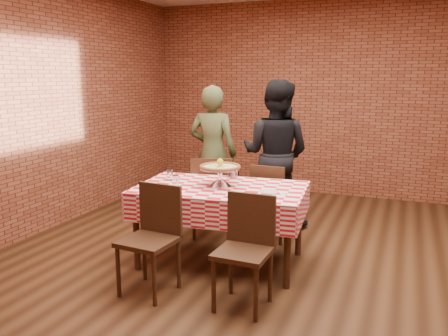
{
  "coord_description": "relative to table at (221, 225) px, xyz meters",
  "views": [
    {
      "loc": [
        1.14,
        -4.0,
        1.8
      ],
      "look_at": [
        -0.49,
        0.06,
        0.91
      ],
      "focal_mm": 36.95,
      "sensor_mm": 36.0,
      "label": 1
    }
  ],
  "objects": [
    {
      "name": "diner_olive",
      "position": [
        -0.64,
        1.29,
        0.47
      ],
      "size": [
        0.63,
        0.44,
        1.68
      ],
      "primitive_type": "imported",
      "rotation": [
        0.0,
        0.0,
        3.2
      ],
      "color": "#464C2B",
      "rests_on": "ground"
    },
    {
      "name": "chair_near_right",
      "position": [
        0.5,
        -0.77,
        0.07
      ],
      "size": [
        0.41,
        0.41,
        0.88
      ],
      "primitive_type": null,
      "rotation": [
        0.0,
        0.0,
        -0.03
      ],
      "color": "#432613",
      "rests_on": "ground"
    },
    {
      "name": "diner_black",
      "position": [
        0.16,
        1.32,
        0.5
      ],
      "size": [
        0.9,
        0.73,
        1.75
      ],
      "primitive_type": "imported",
      "rotation": [
        0.0,
        0.0,
        3.06
      ],
      "color": "black",
      "rests_on": "ground"
    },
    {
      "name": "ground",
      "position": [
        0.48,
        0.07,
        -0.38
      ],
      "size": [
        6.0,
        6.0,
        0.0
      ],
      "primitive_type": "plane",
      "color": "black",
      "rests_on": "ground"
    },
    {
      "name": "sweetener_packet_a",
      "position": [
        0.64,
        -0.11,
        0.39
      ],
      "size": [
        0.06,
        0.06,
        0.0
      ],
      "primitive_type": "cube",
      "rotation": [
        0.0,
        0.0,
        0.71
      ],
      "color": "white",
      "rests_on": "tablecloth"
    },
    {
      "name": "tablecloth",
      "position": [
        -0.0,
        -0.0,
        0.25
      ],
      "size": [
        1.69,
        1.13,
        0.27
      ],
      "primitive_type": null,
      "rotation": [
        0.0,
        0.0,
        0.1
      ],
      "color": "red",
      "rests_on": "table"
    },
    {
      "name": "chair_near_left",
      "position": [
        -0.31,
        -0.82,
        0.07
      ],
      "size": [
        0.45,
        0.45,
        0.9
      ],
      "primitive_type": null,
      "rotation": [
        0.0,
        0.0,
        -0.09
      ],
      "color": "#432613",
      "rests_on": "ground"
    },
    {
      "name": "back_wall",
      "position": [
        0.48,
        3.07,
        1.08
      ],
      "size": [
        5.5,
        0.0,
        5.5
      ],
      "primitive_type": "plane",
      "rotation": [
        1.57,
        0.0,
        0.0
      ],
      "color": "brown",
      "rests_on": "ground"
    },
    {
      "name": "chair_far_left",
      "position": [
        -0.41,
        0.7,
        0.08
      ],
      "size": [
        0.58,
        0.58,
        0.92
      ],
      "primitive_type": null,
      "rotation": [
        0.0,
        0.0,
        3.59
      ],
      "color": "#432613",
      "rests_on": "ground"
    },
    {
      "name": "side_plate",
      "position": [
        0.49,
        -0.04,
        0.39
      ],
      "size": [
        0.18,
        0.18,
        0.01
      ],
      "primitive_type": "cylinder",
      "rotation": [
        0.0,
        0.0,
        0.1
      ],
      "color": "white",
      "rests_on": "tablecloth"
    },
    {
      "name": "condiment_caddy",
      "position": [
        0.0,
        0.33,
        0.46
      ],
      "size": [
        0.12,
        0.1,
        0.15
      ],
      "primitive_type": "cube",
      "rotation": [
        0.0,
        0.0,
        0.2
      ],
      "color": "silver",
      "rests_on": "tablecloth"
    },
    {
      "name": "water_glass_left",
      "position": [
        -0.41,
        -0.14,
        0.44
      ],
      "size": [
        0.07,
        0.07,
        0.11
      ],
      "primitive_type": "cylinder",
      "rotation": [
        0.0,
        0.0,
        0.1
      ],
      "color": "white",
      "rests_on": "tablecloth"
    },
    {
      "name": "water_glass_right",
      "position": [
        -0.59,
        0.08,
        0.44
      ],
      "size": [
        0.07,
        0.07,
        0.11
      ],
      "primitive_type": "cylinder",
      "rotation": [
        0.0,
        0.0,
        0.1
      ],
      "color": "white",
      "rests_on": "tablecloth"
    },
    {
      "name": "pizza",
      "position": [
        -0.02,
        0.03,
        0.56
      ],
      "size": [
        0.53,
        0.53,
        0.03
      ],
      "primitive_type": "cylinder",
      "rotation": [
        0.0,
        0.0,
        0.47
      ],
      "color": "beige",
      "rests_on": "pizza_stand"
    },
    {
      "name": "table",
      "position": [
        0.0,
        0.0,
        0.0
      ],
      "size": [
        1.65,
        1.09,
        0.75
      ],
      "primitive_type": "cube",
      "rotation": [
        0.0,
        0.0,
        0.1
      ],
      "color": "#432613",
      "rests_on": "ground"
    },
    {
      "name": "sweetener_packet_b",
      "position": [
        0.62,
        -0.07,
        0.39
      ],
      "size": [
        0.06,
        0.05,
        0.0
      ],
      "primitive_type": "cube",
      "rotation": [
        0.0,
        0.0,
        0.24
      ],
      "color": "white",
      "rests_on": "tablecloth"
    },
    {
      "name": "lemon",
      "position": [
        -0.02,
        0.03,
        0.61
      ],
      "size": [
        0.08,
        0.08,
        0.08
      ],
      "primitive_type": "ellipsoid",
      "rotation": [
        0.0,
        0.0,
        0.47
      ],
      "color": "yellow",
      "rests_on": "pizza"
    },
    {
      "name": "chair_far_right",
      "position": [
        0.27,
        0.82,
        0.05
      ],
      "size": [
        0.38,
        0.38,
        0.86
      ],
      "primitive_type": null,
      "rotation": [
        0.0,
        0.0,
        3.13
      ],
      "color": "#432613",
      "rests_on": "ground"
    },
    {
      "name": "pizza_stand",
      "position": [
        -0.02,
        0.03,
        0.47
      ],
      "size": [
        0.53,
        0.53,
        0.18
      ],
      "primitive_type": null,
      "rotation": [
        0.0,
        0.0,
        0.47
      ],
      "color": "silver",
      "rests_on": "tablecloth"
    }
  ]
}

